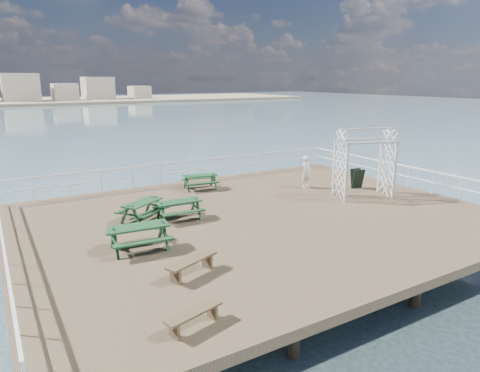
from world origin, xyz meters
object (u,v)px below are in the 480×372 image
object	(u,v)px
picnic_table_b	(179,206)
flat_bench_near	(192,263)
picnic_table_c	(200,179)
picnic_table_d	(139,232)
person	(306,172)
picnic_table_a	(143,207)
trellis_arbor	(364,167)
flat_bench_far	(194,315)

from	to	relation	value
picnic_table_b	flat_bench_near	bearing A→B (deg)	-106.97
flat_bench_near	picnic_table_c	bearing A→B (deg)	41.55
picnic_table_b	picnic_table_d	xyz separation A→B (m)	(-2.26, -2.17, 0.05)
person	picnic_table_d	bearing A→B (deg)	-176.49
picnic_table_a	picnic_table_d	xyz separation A→B (m)	(-1.05, -2.77, 0.04)
picnic_table_a	person	bearing A→B (deg)	-27.57
picnic_table_b	picnic_table_c	world-z (taller)	picnic_table_b
picnic_table_c	trellis_arbor	size ratio (longest dim) A/B	0.59
picnic_table_b	trellis_arbor	xyz separation A→B (m)	(8.50, -1.30, 0.87)
picnic_table_a	flat_bench_far	xyz separation A→B (m)	(-1.44, -7.66, -0.23)
picnic_table_d	trellis_arbor	size ratio (longest dim) A/B	0.63
trellis_arbor	person	size ratio (longest dim) A/B	1.99
picnic_table_c	trellis_arbor	xyz separation A→B (m)	(5.77, -5.09, 0.89)
picnic_table_c	person	size ratio (longest dim) A/B	1.17
person	picnic_table_a	bearing A→B (deg)	168.43
picnic_table_b	picnic_table_a	bearing A→B (deg)	155.72
picnic_table_a	flat_bench_near	bearing A→B (deg)	-126.86
picnic_table_c	person	distance (m)	5.25
picnic_table_b	trellis_arbor	world-z (taller)	trellis_arbor
picnic_table_c	picnic_table_d	distance (m)	7.77
picnic_table_a	trellis_arbor	distance (m)	9.94
picnic_table_c	picnic_table_d	world-z (taller)	picnic_table_d
picnic_table_d	picnic_table_c	bearing A→B (deg)	54.89
flat_bench_far	picnic_table_b	bearing A→B (deg)	54.40
picnic_table_c	picnic_table_d	bearing A→B (deg)	-119.50
picnic_table_c	flat_bench_far	size ratio (longest dim) A/B	1.27
person	picnic_table_b	bearing A→B (deg)	173.82
trellis_arbor	picnic_table_a	bearing A→B (deg)	-172.12
picnic_table_d	flat_bench_near	distance (m)	2.63
picnic_table_b	picnic_table_d	world-z (taller)	picnic_table_d
flat_bench_near	flat_bench_far	distance (m)	2.58
picnic_table_b	picnic_table_c	size ratio (longest dim) A/B	0.94
picnic_table_d	picnic_table_b	bearing A→B (deg)	48.57
picnic_table_c	person	world-z (taller)	person
trellis_arbor	flat_bench_far	bearing A→B (deg)	-133.72
picnic_table_d	flat_bench_near	size ratio (longest dim) A/B	1.17
flat_bench_far	picnic_table_a	bearing A→B (deg)	64.35
flat_bench_near	trellis_arbor	world-z (taller)	trellis_arbor
flat_bench_far	trellis_arbor	world-z (taller)	trellis_arbor
picnic_table_d	person	world-z (taller)	person
picnic_table_b	picnic_table_c	distance (m)	4.67
picnic_table_c	picnic_table_d	size ratio (longest dim) A/B	0.94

